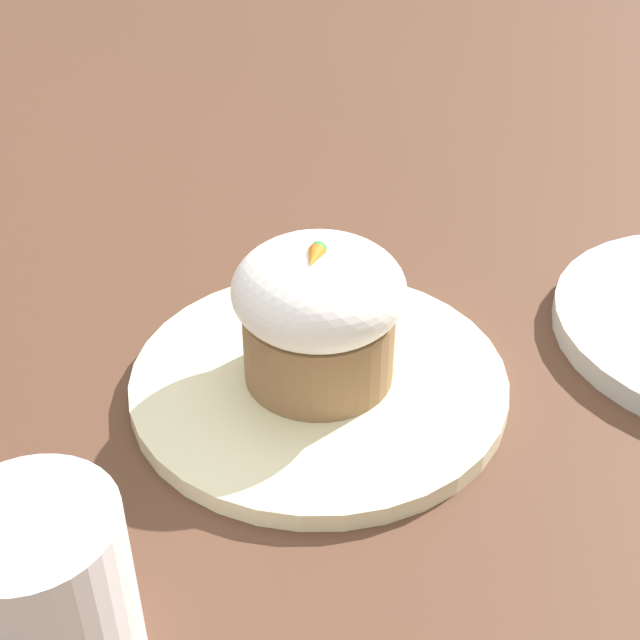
# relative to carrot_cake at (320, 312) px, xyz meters

# --- Properties ---
(ground_plane) EXTENTS (4.00, 4.00, 0.00)m
(ground_plane) POSITION_rel_carrot_cake_xyz_m (-0.00, -0.00, -0.06)
(ground_plane) COLOR #513323
(dessert_plate) EXTENTS (0.25, 0.25, 0.01)m
(dessert_plate) POSITION_rel_carrot_cake_xyz_m (-0.00, -0.00, -0.06)
(dessert_plate) COLOR beige
(dessert_plate) RESTS_ON ground_plane
(carrot_cake) EXTENTS (0.11, 0.11, 0.10)m
(carrot_cake) POSITION_rel_carrot_cake_xyz_m (0.00, 0.00, 0.00)
(carrot_cake) COLOR olive
(carrot_cake) RESTS_ON dessert_plate
(spoon) EXTENTS (0.12, 0.07, 0.01)m
(spoon) POSITION_rel_carrot_cake_xyz_m (-0.01, -0.02, -0.05)
(spoon) COLOR #B7B7BC
(spoon) RESTS_ON dessert_plate
(coffee_cup) EXTENTS (0.11, 0.08, 0.10)m
(coffee_cup) POSITION_rel_carrot_cake_xyz_m (0.23, -0.06, -0.01)
(coffee_cup) COLOR white
(coffee_cup) RESTS_ON ground_plane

